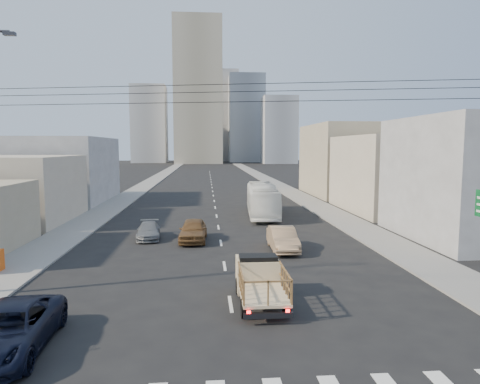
{
  "coord_description": "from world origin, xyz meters",
  "views": [
    {
      "loc": [
        -1.02,
        -15.94,
        6.78
      ],
      "look_at": [
        1.48,
        15.32,
        3.5
      ],
      "focal_mm": 32.0,
      "sensor_mm": 36.0,
      "label": 1
    }
  ],
  "objects": [
    {
      "name": "navy_pickup",
      "position": [
        -7.6,
        -1.8,
        0.77
      ],
      "size": [
        2.75,
        5.6,
        1.53
      ],
      "primitive_type": "imported",
      "rotation": [
        0.0,
        0.0,
        0.04
      ],
      "color": "black",
      "rests_on": "ground"
    },
    {
      "name": "sidewalk_right",
      "position": [
        11.75,
        70.0,
        0.06
      ],
      "size": [
        3.5,
        180.0,
        0.12
      ],
      "primitive_type": "cube",
      "color": "gray",
      "rests_on": "ground"
    },
    {
      "name": "sidewalk_left",
      "position": [
        -11.75,
        70.0,
        0.06
      ],
      "size": [
        3.5,
        180.0,
        0.12
      ],
      "primitive_type": "cube",
      "color": "gray",
      "rests_on": "ground"
    },
    {
      "name": "sedan_tan",
      "position": [
        4.01,
        11.51,
        0.76
      ],
      "size": [
        1.67,
        4.63,
        1.52
      ],
      "primitive_type": "imported",
      "rotation": [
        0.0,
        0.0,
        -0.01
      ],
      "color": "#A2805F",
      "rests_on": "ground"
    },
    {
      "name": "bldg_right_mid",
      "position": [
        19.5,
        28.0,
        4.0
      ],
      "size": [
        11.0,
        14.0,
        8.0
      ],
      "primitive_type": "cube",
      "color": "#B0A28E",
      "rests_on": "ground"
    },
    {
      "name": "midrise_back",
      "position": [
        6.0,
        200.0,
        22.0
      ],
      "size": [
        18.0,
        18.0,
        44.0
      ],
      "primitive_type": "cube",
      "color": "gray",
      "rests_on": "ground"
    },
    {
      "name": "bldg_left_mid",
      "position": [
        -19.0,
        24.0,
        3.0
      ],
      "size": [
        11.0,
        12.0,
        6.0
      ],
      "primitive_type": "cube",
      "color": "#B0A28E",
      "rests_on": "ground"
    },
    {
      "name": "flatbed_pickup",
      "position": [
        1.31,
        2.06,
        1.09
      ],
      "size": [
        1.95,
        4.41,
        1.9
      ],
      "color": "beige",
      "rests_on": "ground"
    },
    {
      "name": "sedan_brown",
      "position": [
        -1.98,
        14.79,
        0.8
      ],
      "size": [
        2.06,
        4.75,
        1.6
      ],
      "primitive_type": "imported",
      "rotation": [
        0.0,
        0.0,
        -0.04
      ],
      "color": "brown",
      "rests_on": "ground"
    },
    {
      "name": "lane_dashes",
      "position": [
        0.0,
        53.0,
        0.01
      ],
      "size": [
        0.15,
        104.0,
        0.01
      ],
      "color": "silver",
      "rests_on": "ground"
    },
    {
      "name": "overhead_wires",
      "position": [
        0.0,
        1.5,
        8.97
      ],
      "size": [
        23.01,
        5.02,
        0.72
      ],
      "color": "black",
      "rests_on": "ground"
    },
    {
      "name": "sedan_grey",
      "position": [
        -5.32,
        15.87,
        0.59
      ],
      "size": [
        2.01,
        4.21,
        1.18
      ],
      "primitive_type": "imported",
      "rotation": [
        0.0,
        0.0,
        0.09
      ],
      "color": "slate",
      "rests_on": "ground"
    },
    {
      "name": "midrise_ne",
      "position": [
        18.0,
        185.0,
        20.0
      ],
      "size": [
        16.0,
        16.0,
        40.0
      ],
      "primitive_type": "cube",
      "color": "#94979C",
      "rests_on": "ground"
    },
    {
      "name": "ground",
      "position": [
        0.0,
        0.0,
        0.0
      ],
      "size": [
        420.0,
        420.0,
        0.0
      ],
      "primitive_type": "plane",
      "color": "black",
      "rests_on": "ground"
    },
    {
      "name": "bldg_right_near",
      "position": [
        19.0,
        14.0,
        4.5
      ],
      "size": [
        10.0,
        12.0,
        9.0
      ],
      "primitive_type": "cube",
      "color": "gray",
      "rests_on": "ground"
    },
    {
      "name": "midrise_nw",
      "position": [
        -26.0,
        180.0,
        17.0
      ],
      "size": [
        15.0,
        15.0,
        34.0
      ],
      "primitive_type": "cube",
      "color": "#94979C",
      "rests_on": "ground"
    },
    {
      "name": "bldg_right_far",
      "position": [
        20.0,
        44.0,
        5.0
      ],
      "size": [
        12.0,
        16.0,
        10.0
      ],
      "primitive_type": "cube",
      "color": "tan",
      "rests_on": "ground"
    },
    {
      "name": "city_bus",
      "position": [
        4.55,
        25.92,
        1.58
      ],
      "size": [
        3.43,
        11.52,
        3.16
      ],
      "primitive_type": "imported",
      "rotation": [
        0.0,
        0.0,
        -0.07
      ],
      "color": "white",
      "rests_on": "ground"
    },
    {
      "name": "midrise_east",
      "position": [
        30.0,
        165.0,
        14.0
      ],
      "size": [
        14.0,
        14.0,
        28.0
      ],
      "primitive_type": "cube",
      "color": "#94979C",
      "rests_on": "ground"
    },
    {
      "name": "bldg_left_far",
      "position": [
        -19.5,
        39.0,
        4.0
      ],
      "size": [
        12.0,
        16.0,
        8.0
      ],
      "primitive_type": "cube",
      "color": "gray",
      "rests_on": "ground"
    },
    {
      "name": "high_rise_tower",
      "position": [
        -4.0,
        170.0,
        30.0
      ],
      "size": [
        20.0,
        20.0,
        60.0
      ],
      "primitive_type": "cube",
      "color": "tan",
      "rests_on": "ground"
    }
  ]
}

